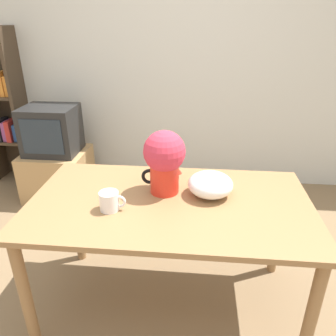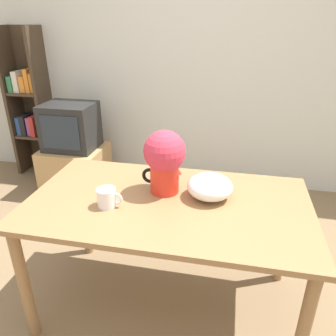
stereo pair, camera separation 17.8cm
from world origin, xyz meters
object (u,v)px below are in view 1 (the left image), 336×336
(flower_vase, at_px, (164,159))
(tv_set, at_px, (51,130))
(white_bowl, at_px, (210,184))
(coffee_mug, at_px, (110,201))

(flower_vase, xyz_separation_m, tv_set, (-1.19, 1.18, -0.26))
(white_bowl, relative_size, tv_set, 0.52)
(coffee_mug, distance_m, white_bowl, 0.55)
(flower_vase, relative_size, tv_set, 0.75)
(white_bowl, bearing_deg, coffee_mug, -158.32)
(coffee_mug, xyz_separation_m, white_bowl, (0.51, 0.20, 0.02))
(flower_vase, xyz_separation_m, coffee_mug, (-0.25, -0.22, -0.15))
(coffee_mug, bearing_deg, tv_set, 123.67)
(flower_vase, height_order, tv_set, flower_vase)
(coffee_mug, relative_size, white_bowl, 0.55)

